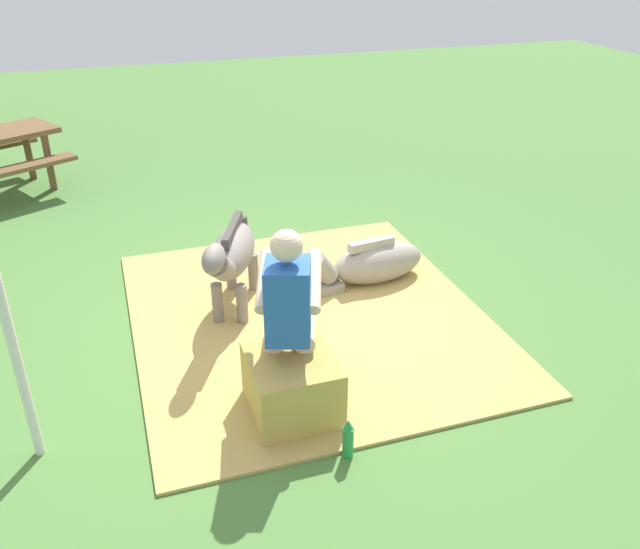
# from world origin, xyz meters

# --- Properties ---
(ground_plane) EXTENTS (24.00, 24.00, 0.00)m
(ground_plane) POSITION_xyz_m (0.00, 0.00, 0.00)
(ground_plane) COLOR #4C7A38
(hay_patch) EXTENTS (3.20, 2.83, 0.02)m
(hay_patch) POSITION_xyz_m (0.01, -0.29, 0.01)
(hay_patch) COLOR tan
(hay_patch) RESTS_ON ground
(hay_bale) EXTENTS (0.60, 0.55, 0.43)m
(hay_bale) POSITION_xyz_m (-1.11, 0.17, 0.22)
(hay_bale) COLOR tan
(hay_bale) RESTS_ON ground
(person_seated) EXTENTS (0.72, 0.55, 1.31)m
(person_seated) POSITION_xyz_m (-0.96, 0.14, 0.72)
(person_seated) COLOR beige
(person_seated) RESTS_ON ground
(pony_standing) EXTENTS (1.28, 0.70, 0.89)m
(pony_standing) POSITION_xyz_m (0.30, 0.27, 0.53)
(pony_standing) COLOR slate
(pony_standing) RESTS_ON ground
(pony_lying) EXTENTS (0.51, 1.35, 0.42)m
(pony_lying) POSITION_xyz_m (0.43, -0.99, 0.19)
(pony_lying) COLOR gray
(pony_lying) RESTS_ON ground
(soda_bottle) EXTENTS (0.07, 0.07, 0.28)m
(soda_bottle) POSITION_xyz_m (-1.62, -0.03, 0.13)
(soda_bottle) COLOR #268C3F
(soda_bottle) RESTS_ON ground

